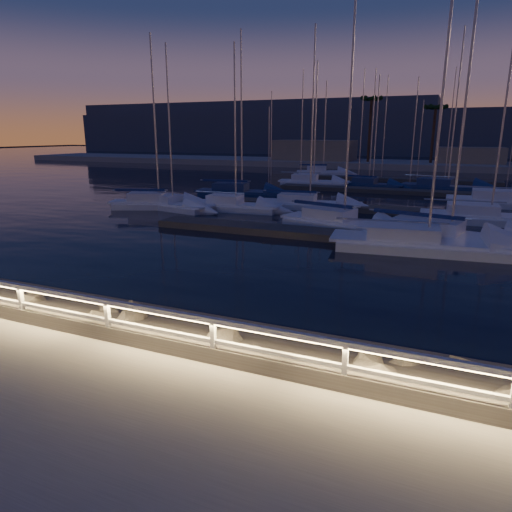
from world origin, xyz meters
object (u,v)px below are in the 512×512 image
Objects in this scene: sailboat_b at (341,222)px; sailboat_d at (445,236)px; sailboat_a at (234,205)px; sailboat_k at (445,187)px; sailboat_e at (157,202)px; sailboat_f at (171,204)px; sailboat_h at (422,242)px; guard_rail at (173,322)px; sailboat_i at (312,182)px; sailboat_c at (486,216)px; sailboat_l at (511,201)px; sailboat_m at (322,172)px; sailboat_n at (371,184)px; sailboat_g at (307,203)px; sailboat_j at (240,192)px.

sailboat_b is 6.12m from sailboat_d.
sailboat_k is (14.35, 19.09, 0.03)m from sailboat_a.
sailboat_e reaches higher than sailboat_f.
sailboat_h is 26.37m from sailboat_k.
sailboat_d is at bearing 56.83° from sailboat_h.
sailboat_i reaches higher than guard_rail.
sailboat_c is 1.22× the size of sailboat_f.
sailboat_e is 28.82m from sailboat_k.
sailboat_l is at bearing 24.51° from sailboat_a.
guard_rail is 3.49× the size of sailboat_m.
sailboat_f is 1.04× the size of sailboat_n.
sailboat_c is 8.49m from sailboat_l.
sailboat_g reaches higher than sailboat_f.
sailboat_i reaches higher than sailboat_f.
sailboat_k reaches higher than sailboat_g.
sailboat_d is at bearing 1.64° from sailboat_b.
sailboat_j is 0.85× the size of sailboat_l.
sailboat_n is (-12.38, 9.01, -0.07)m from sailboat_l.
sailboat_g is 30.05m from sailboat_m.
sailboat_k is (17.19, 11.98, -0.00)m from sailboat_j.
guard_rail is 34.14m from sailboat_l.
sailboat_g reaches higher than sailboat_i.
sailboat_k reaches higher than sailboat_c.
sailboat_m is at bearing 96.67° from sailboat_g.
sailboat_c reaches higher than sailboat_g.
sailboat_e is (-20.97, 3.98, 0.00)m from sailboat_d.
sailboat_a is 9.74m from sailboat_b.
sailboat_n is (9.84, 12.09, -0.06)m from sailboat_j.
sailboat_a is at bearing -152.33° from sailboat_l.
sailboat_b reaches higher than guard_rail.
sailboat_l is at bearing -30.89° from sailboat_i.
sailboat_b is 17.33m from sailboat_l.
sailboat_l reaches higher than sailboat_b.
sailboat_m reaches higher than sailboat_f.
sailboat_j reaches higher than sailboat_a.
sailboat_i is 1.04× the size of sailboat_m.
sailboat_b is 23.84m from sailboat_i.
sailboat_j is 20.95m from sailboat_k.
sailboat_a is at bearing 27.45° from sailboat_f.
sailboat_j is (-11.85, 10.79, 0.01)m from sailboat_b.
sailboat_m is 1.10× the size of sailboat_n.
sailboat_i is at bearing 101.95° from guard_rail.
sailboat_n reaches higher than guard_rail.
sailboat_h is at bearing -5.29° from sailboat_f.
sailboat_b is 1.19× the size of sailboat_n.
sailboat_n is (2.23, 15.94, -0.02)m from sailboat_g.
sailboat_e reaches higher than guard_rail.
sailboat_f is 0.71× the size of sailboat_l.
sailboat_d is at bearing -60.97° from sailboat_n.
sailboat_j is 1.13× the size of sailboat_m.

